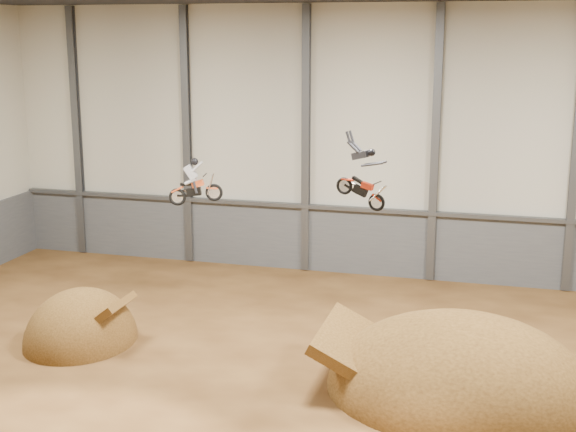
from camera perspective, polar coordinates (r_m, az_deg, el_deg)
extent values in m
plane|color=#442912|center=(29.25, 0.45, -12.49)|extent=(40.00, 40.00, 0.00)
cube|color=beige|center=(41.46, 5.85, 5.18)|extent=(40.00, 0.10, 14.00)
cube|color=#4F5156|center=(42.39, 5.66, -1.88)|extent=(39.80, 0.18, 3.50)
cube|color=#47494F|center=(41.82, 5.68, 0.45)|extent=(39.80, 0.35, 0.20)
cube|color=#47494F|center=(46.98, -14.77, 5.74)|extent=(0.40, 0.36, 13.90)
cube|color=#47494F|center=(44.03, -7.20, 5.60)|extent=(0.40, 0.36, 13.90)
cube|color=#47494F|center=(41.94, 1.29, 5.34)|extent=(0.40, 0.36, 13.90)
cube|color=#47494F|center=(40.84, 10.43, 4.92)|extent=(0.40, 0.36, 13.90)
cube|color=#47494F|center=(40.82, 19.81, 4.36)|extent=(0.40, 0.36, 13.90)
ellipsoid|color=#422910|center=(34.79, -14.48, -8.65)|extent=(4.49, 5.18, 4.49)
ellipsoid|color=#422910|center=(30.03, 12.04, -12.09)|extent=(9.53, 8.43, 5.50)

